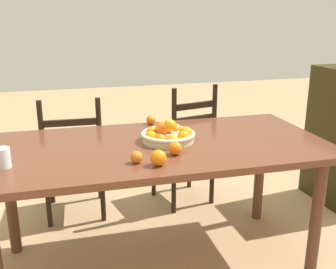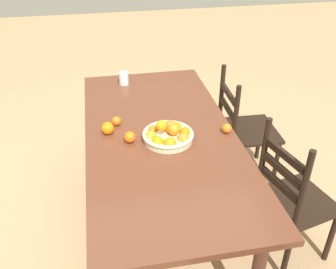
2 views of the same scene
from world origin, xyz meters
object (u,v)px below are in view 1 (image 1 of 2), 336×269
(orange_loose_3, at_px, (175,148))
(drinking_glass, at_px, (3,158))
(chair_near_window, at_px, (74,161))
(chair_by_cabinet, at_px, (186,149))
(orange_loose_0, at_px, (158,158))
(dining_table, at_px, (156,158))
(fruit_bowl, at_px, (168,135))
(orange_loose_1, at_px, (137,157))
(orange_loose_2, at_px, (151,120))

(orange_loose_3, bearing_deg, drinking_glass, 177.13)
(chair_near_window, height_order, chair_by_cabinet, chair_by_cabinet)
(chair_near_window, relative_size, chair_by_cabinet, 0.96)
(chair_near_window, distance_m, orange_loose_3, 1.13)
(orange_loose_0, bearing_deg, dining_table, 78.67)
(fruit_bowl, bearing_deg, chair_near_window, 126.22)
(dining_table, relative_size, orange_loose_3, 27.71)
(chair_near_window, bearing_deg, fruit_bowl, 128.56)
(dining_table, xyz_separation_m, drinking_glass, (-0.78, -0.15, 0.13))
(chair_near_window, height_order, orange_loose_0, chair_near_window)
(chair_by_cabinet, distance_m, orange_loose_0, 1.21)
(orange_loose_0, bearing_deg, drinking_glass, 167.02)
(dining_table, bearing_deg, fruit_bowl, 21.96)
(dining_table, bearing_deg, orange_loose_3, -74.12)
(chair_by_cabinet, bearing_deg, orange_loose_1, 47.16)
(fruit_bowl, xyz_separation_m, drinking_glass, (-0.86, -0.19, 0.01))
(chair_near_window, xyz_separation_m, orange_loose_3, (0.50, -0.95, 0.37))
(dining_table, height_order, orange_loose_3, orange_loose_3)
(chair_near_window, distance_m, chair_by_cabinet, 0.85)
(dining_table, relative_size, orange_loose_2, 31.79)
(chair_by_cabinet, bearing_deg, orange_loose_2, 30.42)
(fruit_bowl, relative_size, orange_loose_3, 4.47)
(orange_loose_1, relative_size, drinking_glass, 0.62)
(orange_loose_3, bearing_deg, chair_near_window, 117.84)
(orange_loose_1, distance_m, orange_loose_2, 0.70)
(fruit_bowl, distance_m, orange_loose_3, 0.23)
(orange_loose_1, bearing_deg, fruit_bowl, 50.64)
(chair_by_cabinet, distance_m, orange_loose_3, 1.06)
(dining_table, xyz_separation_m, orange_loose_0, (-0.06, -0.32, 0.12))
(fruit_bowl, bearing_deg, drinking_glass, -167.74)
(chair_near_window, bearing_deg, chair_by_cabinet, -178.50)
(dining_table, height_order, orange_loose_0, orange_loose_0)
(fruit_bowl, relative_size, orange_loose_2, 5.13)
(fruit_bowl, relative_size, drinking_glass, 3.20)
(fruit_bowl, height_order, orange_loose_3, fruit_bowl)
(dining_table, height_order, drinking_glass, drinking_glass)
(orange_loose_1, bearing_deg, drinking_glass, 170.38)
(fruit_bowl, xyz_separation_m, orange_loose_3, (-0.03, -0.23, -0.00))
(chair_by_cabinet, height_order, orange_loose_3, chair_by_cabinet)
(dining_table, height_order, chair_near_window, chair_near_window)
(orange_loose_0, distance_m, orange_loose_2, 0.74)
(orange_loose_3, xyz_separation_m, drinking_glass, (-0.84, 0.04, 0.01))
(orange_loose_2, distance_m, drinking_glass, 1.02)
(chair_near_window, xyz_separation_m, drinking_glass, (-0.34, -0.90, 0.38))
(dining_table, bearing_deg, orange_loose_2, 81.17)
(orange_loose_1, bearing_deg, chair_by_cabinet, 60.33)
(orange_loose_2, bearing_deg, orange_loose_0, -99.93)
(orange_loose_1, relative_size, orange_loose_3, 0.86)
(orange_loose_1, relative_size, orange_loose_2, 0.99)
(orange_loose_0, distance_m, orange_loose_1, 0.11)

